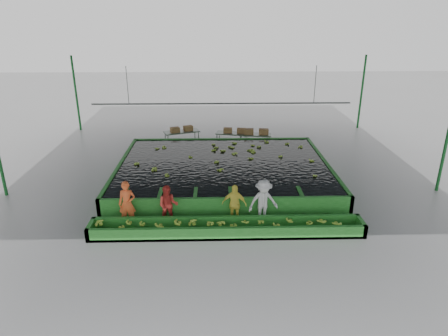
{
  "coord_description": "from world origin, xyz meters",
  "views": [
    {
      "loc": [
        -0.44,
        -16.36,
        7.54
      ],
      "look_at": [
        0.0,
        0.5,
        1.0
      ],
      "focal_mm": 32.0,
      "sensor_mm": 36.0,
      "label": 1
    }
  ],
  "objects_px": {
    "box_stack_left": "(182,131)",
    "box_stack_mid": "(234,133)",
    "flotation_tank": "(223,171)",
    "worker_b": "(168,205)",
    "worker_d": "(263,202)",
    "worker_c": "(234,204)",
    "worker_a": "(127,204)",
    "box_stack_right": "(256,134)",
    "packing_table_mid": "(232,140)",
    "packing_table_left": "(182,139)",
    "packing_table_right": "(255,141)",
    "sorting_trough": "(227,228)"
  },
  "relations": [
    {
      "from": "packing_table_mid",
      "to": "worker_b",
      "type": "bearing_deg",
      "value": -106.64
    },
    {
      "from": "box_stack_left",
      "to": "box_stack_mid",
      "type": "relative_size",
      "value": 1.03
    },
    {
      "from": "packing_table_left",
      "to": "box_stack_right",
      "type": "relative_size",
      "value": 1.45
    },
    {
      "from": "packing_table_left",
      "to": "box_stack_mid",
      "type": "height_order",
      "value": "box_stack_mid"
    },
    {
      "from": "packing_table_left",
      "to": "packing_table_mid",
      "type": "relative_size",
      "value": 1.1
    },
    {
      "from": "flotation_tank",
      "to": "worker_a",
      "type": "bearing_deg",
      "value": -130.92
    },
    {
      "from": "worker_d",
      "to": "packing_table_right",
      "type": "relative_size",
      "value": 0.94
    },
    {
      "from": "worker_c",
      "to": "packing_table_mid",
      "type": "distance_m",
      "value": 9.5
    },
    {
      "from": "worker_c",
      "to": "packing_table_left",
      "type": "height_order",
      "value": "worker_c"
    },
    {
      "from": "sorting_trough",
      "to": "box_stack_right",
      "type": "xyz_separation_m",
      "value": [
        2.06,
        9.98,
        0.61
      ]
    },
    {
      "from": "flotation_tank",
      "to": "box_stack_right",
      "type": "relative_size",
      "value": 6.95
    },
    {
      "from": "box_stack_mid",
      "to": "flotation_tank",
      "type": "bearing_deg",
      "value": -98.68
    },
    {
      "from": "box_stack_left",
      "to": "worker_b",
      "type": "bearing_deg",
      "value": -88.91
    },
    {
      "from": "worker_a",
      "to": "box_stack_left",
      "type": "height_order",
      "value": "worker_a"
    },
    {
      "from": "worker_b",
      "to": "worker_d",
      "type": "distance_m",
      "value": 3.6
    },
    {
      "from": "worker_c",
      "to": "box_stack_left",
      "type": "height_order",
      "value": "worker_c"
    },
    {
      "from": "worker_b",
      "to": "worker_d",
      "type": "height_order",
      "value": "worker_d"
    },
    {
      "from": "box_stack_left",
      "to": "box_stack_mid",
      "type": "bearing_deg",
      "value": -1.56
    },
    {
      "from": "worker_b",
      "to": "packing_table_right",
      "type": "xyz_separation_m",
      "value": [
        4.2,
        9.18,
        -0.36
      ]
    },
    {
      "from": "worker_a",
      "to": "worker_d",
      "type": "distance_m",
      "value": 5.13
    },
    {
      "from": "packing_table_left",
      "to": "worker_a",
      "type": "bearing_deg",
      "value": -97.92
    },
    {
      "from": "worker_d",
      "to": "flotation_tank",
      "type": "bearing_deg",
      "value": 95.5
    },
    {
      "from": "worker_a",
      "to": "packing_table_right",
      "type": "relative_size",
      "value": 0.93
    },
    {
      "from": "worker_a",
      "to": "worker_b",
      "type": "height_order",
      "value": "worker_a"
    },
    {
      "from": "worker_c",
      "to": "packing_table_right",
      "type": "xyz_separation_m",
      "value": [
        1.7,
        9.18,
        -0.37
      ]
    },
    {
      "from": "box_stack_left",
      "to": "box_stack_right",
      "type": "distance_m",
      "value": 4.46
    },
    {
      "from": "worker_c",
      "to": "box_stack_right",
      "type": "bearing_deg",
      "value": 90.13
    },
    {
      "from": "flotation_tank",
      "to": "packing_table_mid",
      "type": "relative_size",
      "value": 5.28
    },
    {
      "from": "worker_d",
      "to": "worker_c",
      "type": "bearing_deg",
      "value": 167.44
    },
    {
      "from": "packing_table_left",
      "to": "box_stack_mid",
      "type": "bearing_deg",
      "value": -2.93
    },
    {
      "from": "worker_d",
      "to": "box_stack_left",
      "type": "distance_m",
      "value": 10.29
    },
    {
      "from": "sorting_trough",
      "to": "box_stack_left",
      "type": "height_order",
      "value": "box_stack_left"
    },
    {
      "from": "box_stack_mid",
      "to": "box_stack_right",
      "type": "distance_m",
      "value": 1.31
    },
    {
      "from": "flotation_tank",
      "to": "box_stack_right",
      "type": "distance_m",
      "value": 5.32
    },
    {
      "from": "flotation_tank",
      "to": "worker_b",
      "type": "bearing_deg",
      "value": -117.01
    },
    {
      "from": "worker_c",
      "to": "packing_table_left",
      "type": "distance_m",
      "value": 10.02
    },
    {
      "from": "packing_table_mid",
      "to": "box_stack_mid",
      "type": "distance_m",
      "value": 0.46
    },
    {
      "from": "worker_a",
      "to": "box_stack_right",
      "type": "height_order",
      "value": "worker_a"
    },
    {
      "from": "box_stack_mid",
      "to": "box_stack_right",
      "type": "xyz_separation_m",
      "value": [
        1.27,
        -0.3,
        -0.0
      ]
    },
    {
      "from": "box_stack_mid",
      "to": "box_stack_right",
      "type": "height_order",
      "value": "box_stack_right"
    },
    {
      "from": "box_stack_right",
      "to": "box_stack_mid",
      "type": "bearing_deg",
      "value": 166.77
    },
    {
      "from": "worker_d",
      "to": "box_stack_mid",
      "type": "distance_m",
      "value": 9.5
    },
    {
      "from": "box_stack_mid",
      "to": "packing_table_mid",
      "type": "bearing_deg",
      "value": 177.95
    },
    {
      "from": "worker_a",
      "to": "box_stack_right",
      "type": "xyz_separation_m",
      "value": [
        5.79,
        9.18,
        -0.02
      ]
    },
    {
      "from": "packing_table_left",
      "to": "packing_table_mid",
      "type": "distance_m",
      "value": 3.03
    },
    {
      "from": "flotation_tank",
      "to": "packing_table_right",
      "type": "relative_size",
      "value": 5.29
    },
    {
      "from": "worker_b",
      "to": "box_stack_left",
      "type": "bearing_deg",
      "value": 91.93
    },
    {
      "from": "worker_d",
      "to": "sorting_trough",
      "type": "bearing_deg",
      "value": -162.85
    },
    {
      "from": "flotation_tank",
      "to": "worker_c",
      "type": "bearing_deg",
      "value": -85.98
    },
    {
      "from": "packing_table_right",
      "to": "worker_d",
      "type": "bearing_deg",
      "value": -93.75
    }
  ]
}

